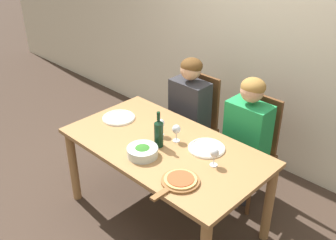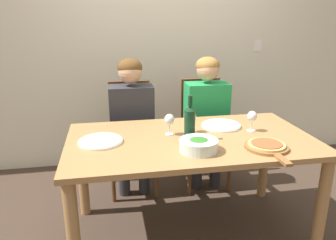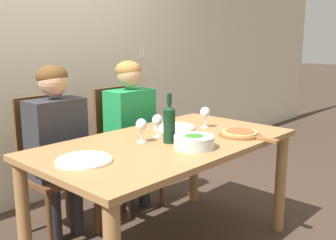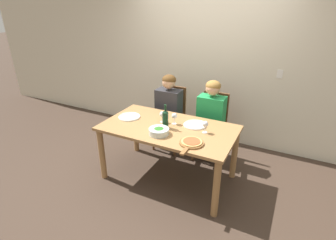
{
  "view_description": "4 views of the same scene",
  "coord_description": "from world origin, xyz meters",
  "px_view_note": "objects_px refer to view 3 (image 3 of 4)",
  "views": [
    {
      "loc": [
        1.9,
        -1.9,
        2.48
      ],
      "look_at": [
        -0.02,
        0.07,
        0.96
      ],
      "focal_mm": 42.0,
      "sensor_mm": 36.0,
      "label": 1
    },
    {
      "loc": [
        -0.54,
        -2.04,
        1.56
      ],
      "look_at": [
        -0.14,
        0.09,
        0.87
      ],
      "focal_mm": 35.0,
      "sensor_mm": 36.0,
      "label": 2
    },
    {
      "loc": [
        -1.75,
        -1.63,
        1.4
      ],
      "look_at": [
        0.14,
        0.11,
        0.86
      ],
      "focal_mm": 42.0,
      "sensor_mm": 36.0,
      "label": 3
    },
    {
      "loc": [
        1.34,
        -2.65,
        2.2
      ],
      "look_at": [
        0.0,
        -0.01,
        0.86
      ],
      "focal_mm": 28.0,
      "sensor_mm": 36.0,
      "label": 4
    }
  ],
  "objects_px": {
    "dinner_plate_left": "(84,160)",
    "wine_glass_left": "(141,126)",
    "person_man": "(132,121)",
    "wine_glass_right": "(205,113)",
    "chair_left": "(50,163)",
    "pizza_on_board": "(241,134)",
    "person_woman": "(58,136)",
    "wine_glass_centre": "(157,121)",
    "dinner_plate_right": "(174,127)",
    "wine_bottle": "(169,123)",
    "broccoli_bowl": "(194,142)",
    "chair_right": "(123,144)"
  },
  "relations": [
    {
      "from": "dinner_plate_left",
      "to": "wine_glass_left",
      "type": "relative_size",
      "value": 1.96
    },
    {
      "from": "person_man",
      "to": "wine_glass_right",
      "type": "relative_size",
      "value": 8.11
    },
    {
      "from": "chair_left",
      "to": "pizza_on_board",
      "type": "bearing_deg",
      "value": -54.51
    },
    {
      "from": "person_woman",
      "to": "wine_glass_centre",
      "type": "distance_m",
      "value": 0.71
    },
    {
      "from": "dinner_plate_right",
      "to": "wine_glass_right",
      "type": "xyz_separation_m",
      "value": [
        0.18,
        -0.14,
        0.1
      ]
    },
    {
      "from": "wine_glass_left",
      "to": "wine_glass_right",
      "type": "distance_m",
      "value": 0.6
    },
    {
      "from": "person_woman",
      "to": "dinner_plate_right",
      "type": "distance_m",
      "value": 0.81
    },
    {
      "from": "wine_bottle",
      "to": "dinner_plate_left",
      "type": "distance_m",
      "value": 0.6
    },
    {
      "from": "pizza_on_board",
      "to": "person_man",
      "type": "bearing_deg",
      "value": 95.68
    },
    {
      "from": "person_man",
      "to": "wine_glass_left",
      "type": "height_order",
      "value": "person_man"
    },
    {
      "from": "person_woman",
      "to": "wine_glass_centre",
      "type": "height_order",
      "value": "person_woman"
    },
    {
      "from": "person_woman",
      "to": "wine_bottle",
      "type": "xyz_separation_m",
      "value": [
        0.33,
        -0.74,
        0.15
      ]
    },
    {
      "from": "dinner_plate_right",
      "to": "wine_glass_right",
      "type": "height_order",
      "value": "wine_glass_right"
    },
    {
      "from": "chair_left",
      "to": "broccoli_bowl",
      "type": "height_order",
      "value": "chair_left"
    },
    {
      "from": "broccoli_bowl",
      "to": "person_woman",
      "type": "bearing_deg",
      "value": 110.35
    },
    {
      "from": "dinner_plate_right",
      "to": "wine_glass_left",
      "type": "xyz_separation_m",
      "value": [
        -0.42,
        -0.1,
        0.1
      ]
    },
    {
      "from": "person_woman",
      "to": "pizza_on_board",
      "type": "distance_m",
      "value": 1.24
    },
    {
      "from": "dinner_plate_right",
      "to": "person_woman",
      "type": "bearing_deg",
      "value": 141.77
    },
    {
      "from": "dinner_plate_left",
      "to": "wine_glass_centre",
      "type": "bearing_deg",
      "value": 7.55
    },
    {
      "from": "wine_glass_left",
      "to": "wine_glass_centre",
      "type": "relative_size",
      "value": 1.0
    },
    {
      "from": "broccoli_bowl",
      "to": "wine_glass_right",
      "type": "xyz_separation_m",
      "value": [
        0.47,
        0.28,
        0.07
      ]
    },
    {
      "from": "broccoli_bowl",
      "to": "wine_glass_right",
      "type": "height_order",
      "value": "wine_glass_right"
    },
    {
      "from": "wine_glass_centre",
      "to": "dinner_plate_right",
      "type": "bearing_deg",
      "value": 17.62
    },
    {
      "from": "chair_right",
      "to": "dinner_plate_left",
      "type": "xyz_separation_m",
      "value": [
        -0.94,
        -0.79,
        0.25
      ]
    },
    {
      "from": "chair_left",
      "to": "dinner_plate_right",
      "type": "distance_m",
      "value": 0.92
    },
    {
      "from": "dinner_plate_left",
      "to": "wine_glass_left",
      "type": "xyz_separation_m",
      "value": [
        0.47,
        0.06,
        0.1
      ]
    },
    {
      "from": "person_man",
      "to": "pizza_on_board",
      "type": "bearing_deg",
      "value": -84.32
    },
    {
      "from": "chair_right",
      "to": "wine_bottle",
      "type": "xyz_separation_m",
      "value": [
        -0.35,
        -0.85,
        0.36
      ]
    },
    {
      "from": "chair_right",
      "to": "dinner_plate_right",
      "type": "height_order",
      "value": "chair_right"
    },
    {
      "from": "chair_left",
      "to": "chair_right",
      "type": "bearing_deg",
      "value": 0.0
    },
    {
      "from": "chair_right",
      "to": "wine_glass_centre",
      "type": "relative_size",
      "value": 6.59
    },
    {
      "from": "wine_glass_left",
      "to": "dinner_plate_right",
      "type": "bearing_deg",
      "value": 13.72
    },
    {
      "from": "person_woman",
      "to": "wine_glass_centre",
      "type": "bearing_deg",
      "value": -56.84
    },
    {
      "from": "broccoli_bowl",
      "to": "wine_bottle",
      "type": "bearing_deg",
      "value": 93.35
    },
    {
      "from": "person_woman",
      "to": "wine_glass_right",
      "type": "distance_m",
      "value": 1.04
    },
    {
      "from": "person_man",
      "to": "pizza_on_board",
      "type": "xyz_separation_m",
      "value": [
        0.1,
        -0.97,
        0.04
      ]
    },
    {
      "from": "wine_bottle",
      "to": "dinner_plate_left",
      "type": "xyz_separation_m",
      "value": [
        -0.59,
        0.07,
        -0.12
      ]
    },
    {
      "from": "dinner_plate_left",
      "to": "wine_glass_left",
      "type": "bearing_deg",
      "value": 7.63
    },
    {
      "from": "dinner_plate_left",
      "to": "person_man",
      "type": "bearing_deg",
      "value": 35.55
    },
    {
      "from": "chair_left",
      "to": "pizza_on_board",
      "type": "height_order",
      "value": "chair_left"
    },
    {
      "from": "dinner_plate_right",
      "to": "broccoli_bowl",
      "type": "bearing_deg",
      "value": -125.11
    },
    {
      "from": "wine_bottle",
      "to": "dinner_plate_right",
      "type": "bearing_deg",
      "value": 37.21
    },
    {
      "from": "chair_right",
      "to": "person_woman",
      "type": "xyz_separation_m",
      "value": [
        -0.68,
        -0.12,
        0.21
      ]
    },
    {
      "from": "chair_right",
      "to": "wine_glass_left",
      "type": "bearing_deg",
      "value": -122.48
    },
    {
      "from": "pizza_on_board",
      "to": "wine_glass_left",
      "type": "relative_size",
      "value": 2.74
    },
    {
      "from": "wine_bottle",
      "to": "dinner_plate_left",
      "type": "relative_size",
      "value": 1.04
    },
    {
      "from": "wine_bottle",
      "to": "dinner_plate_right",
      "type": "distance_m",
      "value": 0.4
    },
    {
      "from": "pizza_on_board",
      "to": "wine_glass_centre",
      "type": "distance_m",
      "value": 0.56
    },
    {
      "from": "dinner_plate_left",
      "to": "wine_glass_right",
      "type": "height_order",
      "value": "wine_glass_right"
    },
    {
      "from": "wine_glass_centre",
      "to": "person_woman",
      "type": "bearing_deg",
      "value": 123.16
    }
  ]
}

